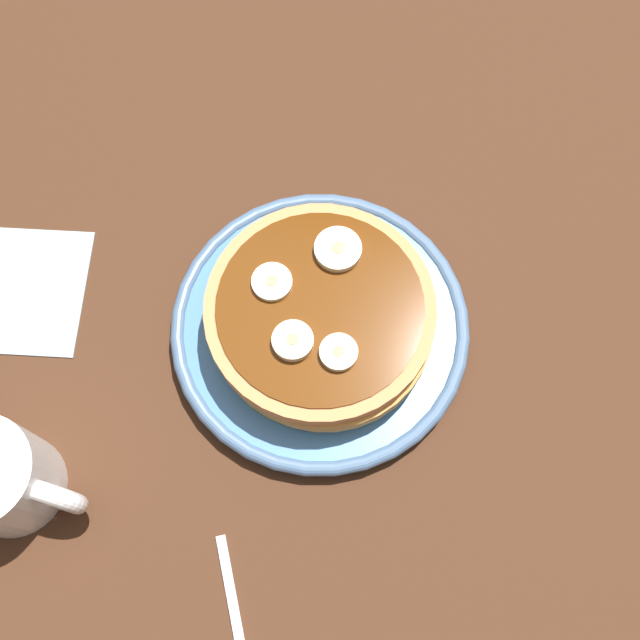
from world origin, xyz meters
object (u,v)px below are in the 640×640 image
banana_slice_3 (339,353)px  napkin (17,290)px  banana_slice_2 (272,282)px  coffee_mug (0,479)px  pancake_stack (323,322)px  banana_slice_1 (293,341)px  banana_slice_0 (339,250)px  plate (320,328)px

banana_slice_3 → napkin: bearing=-178.8°
banana_slice_2 → coffee_mug: bearing=-126.4°
pancake_stack → banana_slice_1: 3.92cm
banana_slice_0 → banana_slice_3: same height
napkin → banana_slice_2: bearing=11.9°
plate → napkin: 24.92cm
banana_slice_2 → banana_slice_3: bearing=-31.5°
banana_slice_0 → banana_slice_2: bearing=-135.6°
banana_slice_0 → banana_slice_3: bearing=-73.9°
banana_slice_0 → banana_slice_2: 5.58cm
coffee_mug → banana_slice_3: bearing=36.8°
pancake_stack → napkin: (-25.03, -3.22, -3.57)cm
napkin → plate: bearing=8.4°
plate → banana_slice_1: banana_slice_1 is taller
plate → napkin: size_ratio=2.12×
banana_slice_2 → banana_slice_1: bearing=-54.1°
pancake_stack → napkin: pancake_stack is taller
pancake_stack → banana_slice_0: (-0.30, 5.03, 2.29)cm
banana_slice_2 → banana_slice_3: 7.28cm
plate → banana_slice_2: size_ratio=7.75×
banana_slice_0 → coffee_mug: bearing=-128.2°
banana_slice_3 → coffee_mug: 25.15cm
banana_slice_3 → pancake_stack: bearing=125.7°
plate → coffee_mug: (-17.77, -18.11, 2.82)cm
pancake_stack → coffee_mug: bearing=-135.8°
banana_slice_0 → banana_slice_1: (-1.14, -7.83, 0.04)cm
plate → coffee_mug: 25.53cm
banana_slice_0 → banana_slice_1: same height
coffee_mug → banana_slice_0: bearing=51.8°
plate → banana_slice_3: size_ratio=8.44×
napkin → pancake_stack: bearing=7.3°
napkin → banana_slice_1: bearing=1.0°
plate → napkin: (-24.64, -3.66, -0.91)cm
pancake_stack → napkin: bearing=-172.7°
banana_slice_2 → napkin: (-20.74, -4.36, -5.77)cm
banana_slice_0 → napkin: bearing=-161.5°
plate → pancake_stack: 2.72cm
plate → banana_slice_0: bearing=88.9°
plate → banana_slice_0: size_ratio=6.54×
plate → pancake_stack: pancake_stack is taller
pancake_stack → banana_slice_0: bearing=93.4°
plate → banana_slice_1: bearing=-108.0°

